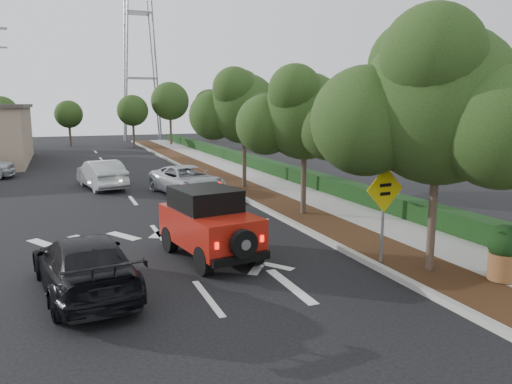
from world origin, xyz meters
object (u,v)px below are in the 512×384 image
silver_suv_ahead (187,180)px  speed_hump_sign (384,201)px  red_jeep (207,222)px  black_suv_oncoming (84,265)px

silver_suv_ahead → speed_hump_sign: bearing=-92.9°
red_jeep → silver_suv_ahead: 9.94m
silver_suv_ahead → black_suv_oncoming: bearing=-127.1°
silver_suv_ahead → speed_hump_sign: (2.19, -12.31, 1.09)m
red_jeep → black_suv_oncoming: size_ratio=0.86×
silver_suv_ahead → black_suv_oncoming: (-5.10, -11.40, 0.00)m
black_suv_oncoming → speed_hump_sign: size_ratio=1.81×
silver_suv_ahead → black_suv_oncoming: size_ratio=1.04×
red_jeep → speed_hump_sign: bearing=-41.9°
red_jeep → black_suv_oncoming: 3.70m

